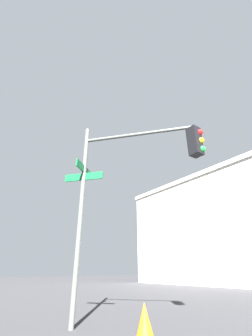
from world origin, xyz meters
name	(u,v)px	position (x,y,z in m)	size (l,w,h in m)	color
traffic_signal_near	(136,169)	(-6.37, -5.62, 3.56)	(2.91, 2.57, 5.03)	#474C47
building_stucco	(248,235)	(-15.86, 17.82, 4.82)	(16.02, 19.94, 9.63)	silver
traffic_cone	(145,321)	(-5.88, -5.86, 0.30)	(0.36, 0.36, 0.60)	orange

